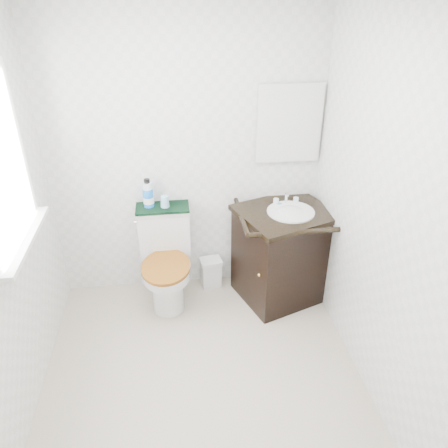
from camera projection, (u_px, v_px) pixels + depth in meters
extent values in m
plane|color=#BDAD98|center=(203.00, 382.00, 3.02)|extent=(2.40, 2.40, 0.00)
plane|color=silver|center=(187.00, 157.00, 3.48)|extent=(2.40, 0.00, 2.40)
plane|color=silver|center=(227.00, 418.00, 1.40)|extent=(2.40, 0.00, 2.40)
plane|color=silver|center=(385.00, 220.00, 2.56)|extent=(0.00, 2.40, 2.40)
cube|color=silver|center=(289.00, 124.00, 3.43)|extent=(0.50, 0.02, 0.60)
cylinder|color=silver|center=(168.00, 289.00, 3.61)|extent=(0.26, 0.26, 0.40)
cube|color=silver|center=(167.00, 272.00, 3.83)|extent=(0.26, 0.28, 0.40)
cube|color=silver|center=(164.00, 232.00, 3.65)|extent=(0.42, 0.18, 0.38)
cube|color=silver|center=(163.00, 210.00, 3.56)|extent=(0.44, 0.20, 0.03)
cylinder|color=silver|center=(166.00, 272.00, 3.48)|extent=(0.38, 0.38, 0.08)
cylinder|color=brown|center=(166.00, 267.00, 3.45)|extent=(0.43, 0.43, 0.03)
cube|color=black|center=(283.00, 256.00, 3.70)|extent=(0.84, 0.78, 0.78)
cube|color=black|center=(286.00, 213.00, 3.50)|extent=(0.89, 0.83, 0.04)
cylinder|color=silver|center=(291.00, 212.00, 3.47)|extent=(0.38, 0.38, 0.01)
ellipsoid|color=silver|center=(290.00, 218.00, 3.50)|extent=(0.33, 0.33, 0.16)
cylinder|color=silver|center=(286.00, 198.00, 3.58)|extent=(0.02, 0.02, 0.10)
cube|color=silver|center=(211.00, 274.00, 3.94)|extent=(0.19, 0.15, 0.24)
cube|color=silver|center=(211.00, 261.00, 3.87)|extent=(0.21, 0.18, 0.03)
cube|color=black|center=(162.00, 208.00, 3.54)|extent=(0.43, 0.22, 0.02)
cylinder|color=blue|center=(148.00, 198.00, 3.51)|extent=(0.08, 0.08, 0.16)
cylinder|color=silver|center=(147.00, 186.00, 3.46)|extent=(0.08, 0.08, 0.05)
cylinder|color=black|center=(147.00, 181.00, 3.44)|extent=(0.05, 0.05, 0.03)
cone|color=#7FB8CF|center=(165.00, 201.00, 3.52)|extent=(0.07, 0.07, 0.09)
ellipsoid|color=#196D79|center=(279.00, 204.00, 3.58)|extent=(0.06, 0.04, 0.02)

